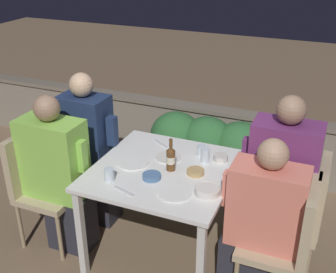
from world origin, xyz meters
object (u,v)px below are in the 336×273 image
person_coral_top (259,223)px  beer_bottle (171,158)px  chair_left_near (39,178)px  chair_left_far (71,157)px  person_navy_jumper (90,150)px  person_green_blouse (59,175)px  chair_right_near (291,235)px  person_purple_stripe (276,188)px  potted_plant (85,134)px  chair_right_far (303,210)px

person_coral_top → beer_bottle: (-0.68, 0.15, 0.25)m
chair_left_near → beer_bottle: size_ratio=3.83×
chair_left_far → person_navy_jumper: (0.20, 0.00, 0.11)m
beer_bottle → chair_left_near: bearing=-168.5°
chair_left_near → chair_left_far: same height
chair_left_far → person_coral_top: size_ratio=0.78×
person_green_blouse → chair_right_near: bearing=1.8°
chair_left_far → person_purple_stripe: (1.72, -0.03, 0.13)m
person_purple_stripe → person_coral_top: bearing=-98.5°
chair_left_far → person_coral_top: 1.71m
person_purple_stripe → beer_bottle: bearing=-167.9°
person_navy_jumper → chair_right_near: (1.68, -0.34, -0.11)m
person_green_blouse → potted_plant: (-0.45, 1.03, -0.18)m
person_coral_top → potted_plant: person_coral_top is taller
person_green_blouse → person_coral_top: size_ratio=1.06×
chair_right_far → person_purple_stripe: (-0.20, 0.00, 0.13)m
person_green_blouse → person_coral_top: (1.50, 0.05, -0.03)m
person_purple_stripe → person_navy_jumper: bearing=178.7°
chair_left_far → beer_bottle: bearing=-10.8°
person_purple_stripe → potted_plant: person_purple_stripe is taller
person_green_blouse → person_navy_jumper: 0.40m
person_green_blouse → chair_right_far: bearing=11.7°
chair_right_far → beer_bottle: bearing=-170.4°
chair_left_near → chair_right_near: size_ratio=1.00×
beer_bottle → chair_left_far: bearing=169.2°
chair_left_far → potted_plant: chair_left_far is taller
person_coral_top → beer_bottle: person_coral_top is taller
person_coral_top → beer_bottle: bearing=167.3°
person_navy_jumper → chair_right_far: (1.72, -0.03, -0.11)m
chair_left_far → person_coral_top: (1.67, -0.34, 0.04)m
person_navy_jumper → chair_right_near: person_navy_jumper is taller
chair_left_near → person_coral_top: size_ratio=0.78×
person_purple_stripe → beer_bottle: person_purple_stripe is taller
person_coral_top → person_green_blouse: bearing=-177.9°
chair_right_near → person_green_blouse: bearing=-178.2°
beer_bottle → potted_plant: (-1.27, 0.82, -0.40)m
chair_left_near → chair_left_far: bearing=85.8°
potted_plant → chair_left_far: bearing=-66.2°
person_navy_jumper → person_purple_stripe: bearing=-1.3°
person_green_blouse → chair_left_far: person_green_blouse is taller
person_navy_jumper → chair_right_near: 1.72m
chair_right_far → potted_plant: (-2.20, 0.66, -0.11)m
person_navy_jumper → beer_bottle: (0.79, -0.19, 0.18)m
person_navy_jumper → chair_right_near: bearing=-11.5°
chair_right_far → beer_bottle: size_ratio=3.83×
person_navy_jumper → chair_right_near: size_ratio=1.41×
chair_right_near → chair_left_near: bearing=-178.4°
chair_left_near → person_green_blouse: size_ratio=0.74×
chair_left_near → potted_plant: chair_left_near is taller
person_coral_top → person_purple_stripe: size_ratio=0.88×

